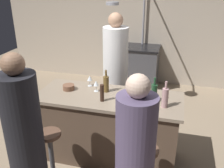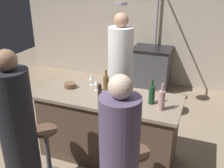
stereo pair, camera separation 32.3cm
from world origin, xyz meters
The scene contains 17 objects.
ground_plane centered at (0.00, 0.00, 0.00)m, with size 9.00×9.00×0.00m, color gray.
back_wall centered at (0.00, 2.85, 1.30)m, with size 6.40×0.16×2.60m, color #BCAD99.
kitchen_island centered at (0.00, 0.00, 0.45)m, with size 1.80×0.72×0.90m.
stove_range centered at (0.00, 2.45, 0.45)m, with size 0.80×0.64×0.89m.
chef centered at (-0.14, 0.86, 0.83)m, with size 0.38×0.38×1.79m.
bar_stool_left centered at (-0.51, -0.62, 0.38)m, with size 0.28×0.28×0.68m.
guest_left centered at (-0.57, -0.97, 0.78)m, with size 0.36×0.36×1.68m.
guest_right centered at (0.51, -0.98, 0.74)m, with size 0.34×0.34×1.60m.
overhead_pot_rack centered at (-0.04, 1.96, 1.64)m, with size 0.58×1.53×2.17m.
pepper_mill centered at (-0.04, -0.15, 1.01)m, with size 0.05×0.05×0.21m, color #382319.
wine_bottle_amber centered at (-0.07, 0.12, 1.01)m, with size 0.07×0.07×0.29m.
wine_bottle_rose centered at (0.68, -0.11, 1.02)m, with size 0.07×0.07×0.31m.
wine_bottle_green centered at (0.55, 0.00, 1.01)m, with size 0.07×0.07×0.30m.
wine_glass_by_chef centered at (-0.19, 0.09, 1.01)m, with size 0.07×0.07×0.15m.
wine_glass_near_right_guest centered at (-0.33, 0.23, 1.01)m, with size 0.07×0.07×0.15m.
mixing_bowl_wooden centered at (-0.56, 0.05, 0.93)m, with size 0.15×0.15×0.07m, color brown.
mixing_bowl_ceramic centered at (0.28, -0.17, 0.94)m, with size 0.20×0.20×0.08m, color silver.
Camera 2 is at (1.08, -2.62, 2.28)m, focal length 40.91 mm.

